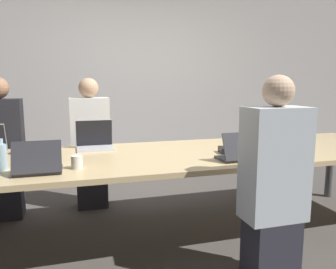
{
  "coord_description": "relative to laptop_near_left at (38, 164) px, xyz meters",
  "views": [
    {
      "loc": [
        -0.77,
        -2.64,
        1.32
      ],
      "look_at": [
        0.03,
        0.1,
        0.88
      ],
      "focal_mm": 35.0,
      "sensor_mm": 36.0,
      "label": 1
    }
  ],
  "objects": [
    {
      "name": "ground_plane",
      "position": [
        1.01,
        0.37,
        -0.8
      ],
      "size": [
        24.0,
        24.0,
        0.0
      ],
      "primitive_type": "plane",
      "color": "#4C4742"
    },
    {
      "name": "curtain_wall",
      "position": [
        1.01,
        2.5,
        0.6
      ],
      "size": [
        12.0,
        0.06,
        2.8
      ],
      "color": "#BCB7B2",
      "rests_on": "ground_plane"
    },
    {
      "name": "conference_table",
      "position": [
        1.01,
        0.37,
        -0.11
      ],
      "size": [
        4.57,
        1.21,
        0.73
      ],
      "color": "#D6B77F",
      "rests_on": "ground_plane"
    },
    {
      "name": "laptop_near_left",
      "position": [
        0.0,
        0.0,
        0.0
      ],
      "size": [
        0.31,
        0.23,
        0.22
      ],
      "rotation": [
        0.0,
        0.0,
        3.14
      ],
      "color": "#333338",
      "rests_on": "conference_table"
    },
    {
      "name": "cup_near_left",
      "position": [
        0.25,
        0.07,
        -0.02
      ],
      "size": [
        0.08,
        0.08,
        0.09
      ],
      "color": "white",
      "rests_on": "conference_table"
    },
    {
      "name": "bottle_near_left",
      "position": [
        -0.25,
        0.16,
        0.03
      ],
      "size": [
        0.07,
        0.07,
        0.22
      ],
      "color": "#ADD1E0",
      "rests_on": "conference_table"
    },
    {
      "name": "person_far_left",
      "position": [
        -0.44,
        1.17,
        -0.12
      ],
      "size": [
        0.4,
        0.24,
        1.39
      ],
      "color": "#2D2D38",
      "rests_on": "ground_plane"
    },
    {
      "name": "cup_far_left",
      "position": [
        -0.24,
        0.72,
        -0.03
      ],
      "size": [
        0.09,
        0.09,
        0.08
      ],
      "color": "brown",
      "rests_on": "conference_table"
    },
    {
      "name": "laptop_far_midleft",
      "position": [
        0.42,
        0.77,
        0.01
      ],
      "size": [
        0.33,
        0.25,
        0.26
      ],
      "color": "silver",
      "rests_on": "conference_table"
    },
    {
      "name": "person_far_midleft",
      "position": [
        0.4,
        1.25,
        -0.13
      ],
      "size": [
        0.4,
        0.24,
        1.39
      ],
      "color": "#2D2D38",
      "rests_on": "ground_plane"
    },
    {
      "name": "laptop_near_midright",
      "position": [
        1.5,
        -0.03,
        0.0
      ],
      "size": [
        0.36,
        0.23,
        0.22
      ],
      "rotation": [
        0.0,
        0.0,
        3.14
      ],
      "color": "#333338",
      "rests_on": "conference_table"
    },
    {
      "name": "person_near_midright",
      "position": [
        1.47,
        -0.5,
        -0.13
      ],
      "size": [
        0.4,
        0.24,
        1.38
      ],
      "rotation": [
        0.0,
        0.0,
        3.14
      ],
      "color": "#2D2D38",
      "rests_on": "ground_plane"
    },
    {
      "name": "cup_near_midright",
      "position": [
        1.74,
        0.01,
        -0.02
      ],
      "size": [
        0.08,
        0.08,
        0.09
      ],
      "color": "white",
      "rests_on": "conference_table"
    },
    {
      "name": "stapler",
      "position": [
        1.47,
        0.27,
        -0.04
      ],
      "size": [
        0.07,
        0.16,
        0.05
      ],
      "rotation": [
        0.0,
        0.0,
        -0.21
      ],
      "color": "black",
      "rests_on": "conference_table"
    }
  ]
}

